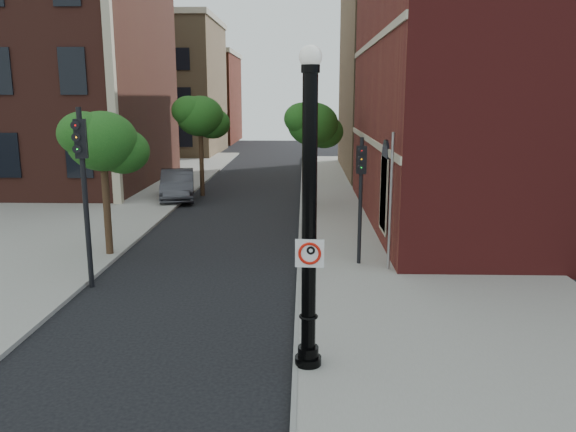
{
  "coord_description": "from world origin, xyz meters",
  "views": [
    {
      "loc": [
        2.21,
        -10.1,
        5.3
      ],
      "look_at": [
        1.85,
        2.0,
        2.73
      ],
      "focal_mm": 35.0,
      "sensor_mm": 36.0,
      "label": 1
    }
  ],
  "objects_px": {
    "parked_car": "(178,185)",
    "lamppost": "(309,229)",
    "traffic_signal_left": "(83,168)",
    "traffic_signal_right": "(361,181)",
    "no_parking_sign": "(310,253)"
  },
  "relations": [
    {
      "from": "no_parking_sign",
      "to": "parked_car",
      "type": "relative_size",
      "value": 0.11
    },
    {
      "from": "no_parking_sign",
      "to": "traffic_signal_left",
      "type": "bearing_deg",
      "value": 144.86
    },
    {
      "from": "lamppost",
      "to": "parked_car",
      "type": "relative_size",
      "value": 1.3
    },
    {
      "from": "no_parking_sign",
      "to": "parked_car",
      "type": "bearing_deg",
      "value": 113.26
    },
    {
      "from": "no_parking_sign",
      "to": "parked_car",
      "type": "xyz_separation_m",
      "value": [
        -6.78,
        18.91,
        -1.66
      ]
    },
    {
      "from": "parked_car",
      "to": "traffic_signal_right",
      "type": "bearing_deg",
      "value": -65.64
    },
    {
      "from": "parked_car",
      "to": "lamppost",
      "type": "bearing_deg",
      "value": -81.25
    },
    {
      "from": "lamppost",
      "to": "parked_car",
      "type": "xyz_separation_m",
      "value": [
        -6.77,
        18.75,
        -2.08
      ]
    },
    {
      "from": "parked_car",
      "to": "traffic_signal_left",
      "type": "height_order",
      "value": "traffic_signal_left"
    },
    {
      "from": "parked_car",
      "to": "traffic_signal_right",
      "type": "distance_m",
      "value": 14.64
    },
    {
      "from": "lamppost",
      "to": "traffic_signal_left",
      "type": "bearing_deg",
      "value": 142.2
    },
    {
      "from": "lamppost",
      "to": "parked_car",
      "type": "height_order",
      "value": "lamppost"
    },
    {
      "from": "traffic_signal_left",
      "to": "traffic_signal_right",
      "type": "relative_size",
      "value": 1.23
    },
    {
      "from": "traffic_signal_right",
      "to": "lamppost",
      "type": "bearing_deg",
      "value": -119.27
    },
    {
      "from": "no_parking_sign",
      "to": "traffic_signal_right",
      "type": "relative_size",
      "value": 0.13
    }
  ]
}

